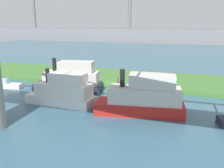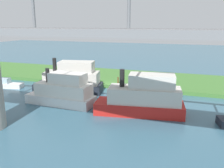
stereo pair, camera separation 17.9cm
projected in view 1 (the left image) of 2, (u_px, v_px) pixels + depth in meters
The scene contains 8 objects.
ground_plane at pixel (111, 89), 34.29m from camera, with size 160.00×160.00×0.00m, color #386075.
grassy_bank at pixel (123, 78), 39.74m from camera, with size 80.00×12.00×0.50m, color #427533.
person_on_bank at pixel (94, 77), 35.95m from camera, with size 0.41×0.41×1.39m.
mooring_post at pixel (118, 80), 35.00m from camera, with size 0.20×0.20×0.94m, color brown.
motorboat_red at pixel (70, 80), 32.22m from camera, with size 9.28×4.73×4.53m.
skiff_small at pixel (143, 98), 24.45m from camera, with size 9.19×4.29×4.52m.
houseboat_blue at pixel (7, 84), 34.67m from camera, with size 4.30×2.31×1.36m.
riverboat_paddlewheel at pixel (62, 92), 27.32m from camera, with size 7.98×2.96×4.02m.
Camera 1 is at (-10.78, 31.30, 8.94)m, focal length 39.19 mm.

